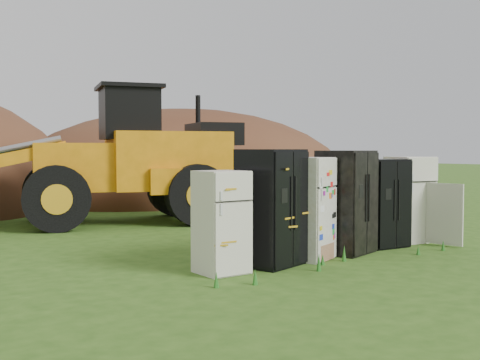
{
  "coord_description": "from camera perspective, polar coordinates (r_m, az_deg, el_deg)",
  "views": [
    {
      "loc": [
        -7.99,
        -7.09,
        1.88
      ],
      "look_at": [
        -0.44,
        2.0,
        1.26
      ],
      "focal_mm": 45.0,
      "sensor_mm": 36.0,
      "label": 1
    }
  ],
  "objects": [
    {
      "name": "fridge_sticker",
      "position": [
        10.26,
        6.36,
        -2.69
      ],
      "size": [
        0.95,
        0.92,
        1.73
      ],
      "primitive_type": null,
      "rotation": [
        0.0,
        0.0,
        0.32
      ],
      "color": "silver",
      "rests_on": "ground"
    },
    {
      "name": "fridge_leftmost",
      "position": [
        9.08,
        -1.79,
        -4.0
      ],
      "size": [
        0.73,
        0.71,
        1.55
      ],
      "primitive_type": null,
      "rotation": [
        0.0,
        0.0,
        -0.08
      ],
      "color": "beige",
      "rests_on": "ground"
    },
    {
      "name": "wheel_loader",
      "position": [
        15.35,
        -13.65,
        2.36
      ],
      "size": [
        7.71,
        5.19,
        3.46
      ],
      "primitive_type": null,
      "rotation": [
        0.0,
        0.0,
        -0.35
      ],
      "color": "orange",
      "rests_on": "ground"
    },
    {
      "name": "fridge_black_right",
      "position": [
        11.81,
        13.32,
        -2.13
      ],
      "size": [
        0.94,
        0.82,
        1.68
      ],
      "primitive_type": null,
      "rotation": [
        0.0,
        0.0,
        -0.16
      ],
      "color": "black",
      "rests_on": "ground"
    },
    {
      "name": "ground",
      "position": [
        10.85,
        8.65,
        -7.01
      ],
      "size": [
        120.0,
        120.0,
        0.0
      ],
      "primitive_type": "plane",
      "color": "#2C5015",
      "rests_on": "ground"
    },
    {
      "name": "dirt_mound_right",
      "position": [
        24.38,
        -4.73,
        -1.43
      ],
      "size": [
        15.35,
        11.26,
        6.94
      ],
      "primitive_type": "ellipsoid",
      "color": "#472616",
      "rests_on": "ground"
    },
    {
      "name": "fridge_dark_mid",
      "position": [
        10.95,
        10.01,
        -2.06
      ],
      "size": [
        1.09,
        0.96,
        1.84
      ],
      "primitive_type": null,
      "rotation": [
        0.0,
        0.0,
        0.22
      ],
      "color": "black",
      "rests_on": "ground"
    },
    {
      "name": "fridge_open_door",
      "position": [
        12.59,
        15.77,
        -1.77
      ],
      "size": [
        0.93,
        0.89,
        1.71
      ],
      "primitive_type": null,
      "rotation": [
        0.0,
        0.0,
        -0.25
      ],
      "color": "beige",
      "rests_on": "ground"
    },
    {
      "name": "fridge_black_side",
      "position": [
        9.67,
        2.97,
        -2.62
      ],
      "size": [
        1.12,
        0.96,
        1.87
      ],
      "primitive_type": null,
      "rotation": [
        0.0,
        0.0,
        0.22
      ],
      "color": "black",
      "rests_on": "ground"
    }
  ]
}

